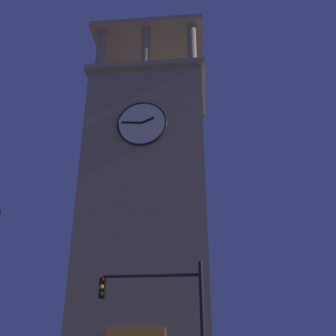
# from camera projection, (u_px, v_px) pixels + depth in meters

# --- Properties ---
(clocktower) EXTENTS (8.84, 7.26, 29.86)m
(clocktower) POSITION_uv_depth(u_px,v_px,m) (147.00, 216.00, 28.90)
(clocktower) COLOR gray
(clocktower) RESTS_ON ground_plane
(traffic_signal_near) EXTENTS (3.83, 0.41, 5.54)m
(traffic_signal_near) POSITION_uv_depth(u_px,v_px,m) (167.00, 314.00, 14.80)
(traffic_signal_near) COLOR black
(traffic_signal_near) RESTS_ON ground_plane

